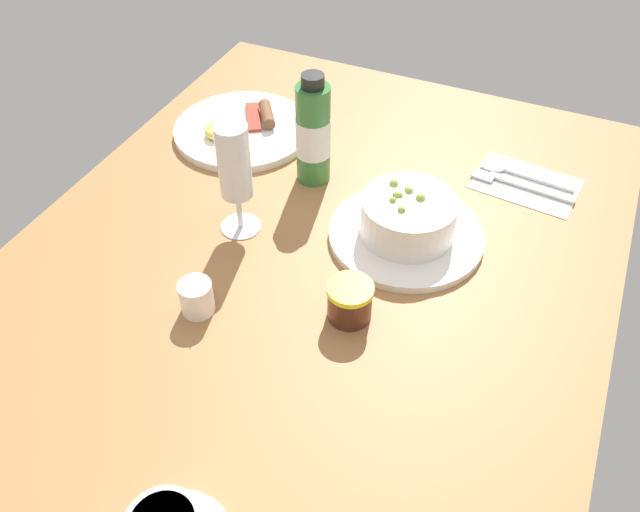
{
  "coord_description": "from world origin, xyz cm",
  "views": [
    {
      "loc": [
        -62.43,
        -29.34,
        66.46
      ],
      "look_at": [
        -3.56,
        -3.1,
        4.42
      ],
      "focal_mm": 37.31,
      "sensor_mm": 36.0,
      "label": 1
    }
  ],
  "objects_px": {
    "porridge_bowl": "(408,221)",
    "creamer_jug": "(197,297)",
    "jam_jar": "(350,301)",
    "wine_glass": "(235,167)",
    "cutlery_setting": "(523,182)",
    "sauce_bottle_green": "(313,133)",
    "breakfast_plate": "(242,129)"
  },
  "relations": [
    {
      "from": "wine_glass",
      "to": "cutlery_setting",
      "type": "bearing_deg",
      "value": -52.58
    },
    {
      "from": "cutlery_setting",
      "to": "sauce_bottle_green",
      "type": "bearing_deg",
      "value": 111.36
    },
    {
      "from": "porridge_bowl",
      "to": "creamer_jug",
      "type": "xyz_separation_m",
      "value": [
        -0.25,
        0.21,
        -0.01
      ]
    },
    {
      "from": "cutlery_setting",
      "to": "creamer_jug",
      "type": "height_order",
      "value": "creamer_jug"
    },
    {
      "from": "porridge_bowl",
      "to": "jam_jar",
      "type": "relative_size",
      "value": 3.75
    },
    {
      "from": "porridge_bowl",
      "to": "cutlery_setting",
      "type": "distance_m",
      "value": 0.24
    },
    {
      "from": "wine_glass",
      "to": "sauce_bottle_green",
      "type": "relative_size",
      "value": 0.96
    },
    {
      "from": "porridge_bowl",
      "to": "jam_jar",
      "type": "distance_m",
      "value": 0.18
    },
    {
      "from": "cutlery_setting",
      "to": "breakfast_plate",
      "type": "xyz_separation_m",
      "value": [
        -0.06,
        0.49,
        0.01
      ]
    },
    {
      "from": "jam_jar",
      "to": "sauce_bottle_green",
      "type": "distance_m",
      "value": 0.31
    },
    {
      "from": "sauce_bottle_green",
      "to": "breakfast_plate",
      "type": "height_order",
      "value": "sauce_bottle_green"
    },
    {
      "from": "wine_glass",
      "to": "breakfast_plate",
      "type": "bearing_deg",
      "value": 28.36
    },
    {
      "from": "creamer_jug",
      "to": "wine_glass",
      "type": "height_order",
      "value": "wine_glass"
    },
    {
      "from": "jam_jar",
      "to": "wine_glass",
      "type": "bearing_deg",
      "value": 65.85
    },
    {
      "from": "porridge_bowl",
      "to": "cutlery_setting",
      "type": "height_order",
      "value": "porridge_bowl"
    },
    {
      "from": "creamer_jug",
      "to": "jam_jar",
      "type": "height_order",
      "value": "same"
    },
    {
      "from": "creamer_jug",
      "to": "breakfast_plate",
      "type": "relative_size",
      "value": 0.22
    },
    {
      "from": "porridge_bowl",
      "to": "cutlery_setting",
      "type": "bearing_deg",
      "value": -33.03
    },
    {
      "from": "jam_jar",
      "to": "sauce_bottle_green",
      "type": "bearing_deg",
      "value": 33.36
    },
    {
      "from": "wine_glass",
      "to": "sauce_bottle_green",
      "type": "distance_m",
      "value": 0.17
    },
    {
      "from": "jam_jar",
      "to": "breakfast_plate",
      "type": "relative_size",
      "value": 0.25
    },
    {
      "from": "jam_jar",
      "to": "creamer_jug",
      "type": "bearing_deg",
      "value": 111.41
    },
    {
      "from": "jam_jar",
      "to": "cutlery_setting",
      "type": "bearing_deg",
      "value": -21.78
    },
    {
      "from": "cutlery_setting",
      "to": "sauce_bottle_green",
      "type": "xyz_separation_m",
      "value": [
        -0.12,
        0.32,
        0.08
      ]
    },
    {
      "from": "porridge_bowl",
      "to": "wine_glass",
      "type": "distance_m",
      "value": 0.26
    },
    {
      "from": "creamer_jug",
      "to": "wine_glass",
      "type": "relative_size",
      "value": 0.3
    },
    {
      "from": "porridge_bowl",
      "to": "sauce_bottle_green",
      "type": "relative_size",
      "value": 1.24
    },
    {
      "from": "wine_glass",
      "to": "jam_jar",
      "type": "relative_size",
      "value": 2.91
    },
    {
      "from": "wine_glass",
      "to": "jam_jar",
      "type": "bearing_deg",
      "value": -114.15
    },
    {
      "from": "wine_glass",
      "to": "sauce_bottle_green",
      "type": "bearing_deg",
      "value": -17.49
    },
    {
      "from": "jam_jar",
      "to": "breakfast_plate",
      "type": "distance_m",
      "value": 0.46
    },
    {
      "from": "cutlery_setting",
      "to": "breakfast_plate",
      "type": "distance_m",
      "value": 0.49
    }
  ]
}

